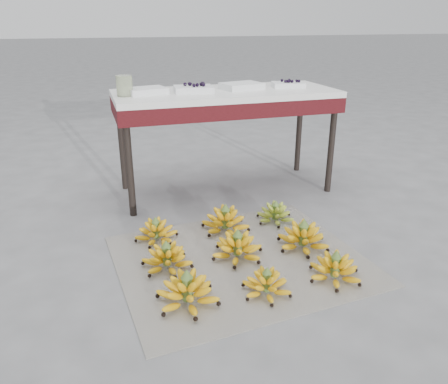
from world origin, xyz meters
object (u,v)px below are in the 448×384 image
object	(u,v)px
tray_right	(242,86)
bunch_back_right	(275,214)
bunch_back_center	(225,221)
vendor_table	(226,103)
bunch_mid_left	(167,259)
bunch_mid_right	(303,238)
bunch_mid_center	(238,248)
newspaper_mat	(240,260)
bunch_back_left	(156,232)
bunch_front_right	(335,269)
tray_left	(194,89)
glass_jar	(125,86)
tray_far_right	(288,84)
bunch_front_left	(187,292)
bunch_front_center	(266,285)
tray_far_left	(146,91)

from	to	relation	value
tray_right	bunch_back_right	bearing A→B (deg)	-89.82
bunch_back_center	vendor_table	world-z (taller)	vendor_table
bunch_mid_left	bunch_mid_right	bearing A→B (deg)	-21.30
bunch_back_center	bunch_mid_center	bearing A→B (deg)	-103.52
newspaper_mat	bunch_back_left	size ratio (longest dim) A/B	4.23
bunch_front_right	bunch_mid_center	xyz separation A→B (m)	(-0.38, 0.34, 0.00)
bunch_mid_left	vendor_table	distance (m)	1.29
newspaper_mat	bunch_mid_right	bearing A→B (deg)	2.72
newspaper_mat	bunch_back_center	size ratio (longest dim) A/B	3.92
tray_left	glass_jar	world-z (taller)	glass_jar
bunch_front_right	bunch_mid_center	distance (m)	0.51
bunch_back_right	vendor_table	xyz separation A→B (m)	(-0.12, 0.63, 0.59)
bunch_mid_center	tray_far_right	size ratio (longest dim) A/B	1.27
bunch_mid_center	bunch_mid_right	world-z (taller)	bunch_mid_right
bunch_back_left	tray_far_right	xyz separation A→B (m)	(1.10, 0.66, 0.69)
bunch_front_left	bunch_back_center	size ratio (longest dim) A/B	1.17
bunch_front_center	tray_left	world-z (taller)	tray_left
bunch_back_left	tray_far_right	bearing A→B (deg)	45.34
bunch_back_right	glass_jar	xyz separation A→B (m)	(-0.80, 0.60, 0.74)
newspaper_mat	bunch_mid_left	distance (m)	0.39
bunch_mid_center	tray_far_left	distance (m)	1.24
bunch_front_right	tray_left	size ratio (longest dim) A/B	1.21
tray_left	bunch_front_left	bearing A→B (deg)	-105.79
bunch_mid_left	tray_right	size ratio (longest dim) A/B	1.09
bunch_back_center	bunch_front_center	bearing A→B (deg)	-98.63
bunch_mid_center	tray_left	xyz separation A→B (m)	(0.02, 0.97, 0.69)
bunch_mid_center	tray_right	size ratio (longest dim) A/B	1.04
tray_far_left	tray_right	bearing A→B (deg)	0.72
bunch_front_left	tray_right	distance (m)	1.64
newspaper_mat	bunch_back_right	bearing A→B (deg)	45.83
bunch_back_right	vendor_table	size ratio (longest dim) A/B	0.16
bunch_mid_left	glass_jar	bearing A→B (deg)	73.53
bunch_mid_center	bunch_mid_right	size ratio (longest dim) A/B	0.99
bunch_back_right	tray_left	distance (m)	1.00
bunch_mid_center	glass_jar	distance (m)	1.27
newspaper_mat	bunch_mid_center	world-z (taller)	bunch_mid_center
bunch_front_right	tray_far_left	world-z (taller)	tray_far_left
bunch_mid_right	vendor_table	distance (m)	1.15
bunch_front_right	tray_right	distance (m)	1.50
bunch_front_left	bunch_back_right	bearing A→B (deg)	20.76
bunch_front_center	bunch_mid_right	world-z (taller)	bunch_mid_right
bunch_mid_left	tray_right	xyz separation A→B (m)	(0.74, 0.99, 0.69)
bunch_front_center	tray_far_right	world-z (taller)	tray_far_right
bunch_back_center	tray_far_left	xyz separation A→B (m)	(-0.33, 0.67, 0.68)
bunch_back_right	tray_right	distance (m)	0.95
bunch_mid_center	glass_jar	size ratio (longest dim) A/B	2.49
bunch_back_right	vendor_table	world-z (taller)	vendor_table
bunch_mid_right	bunch_back_right	bearing A→B (deg)	98.77
tray_far_left	newspaper_mat	bearing A→B (deg)	-73.44
tray_far_right	bunch_back_right	bearing A→B (deg)	-118.70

